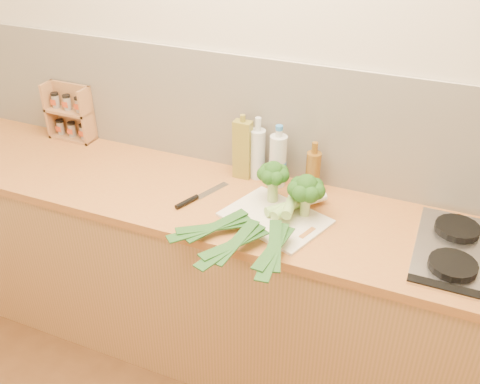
# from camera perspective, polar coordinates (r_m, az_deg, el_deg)

# --- Properties ---
(room_shell) EXTENTS (3.50, 3.50, 3.50)m
(room_shell) POSITION_cam_1_polar(r_m,az_deg,el_deg) (2.39, 2.63, 7.88)
(room_shell) COLOR beige
(room_shell) RESTS_ON ground
(counter) EXTENTS (3.20, 0.62, 0.90)m
(counter) POSITION_cam_1_polar(r_m,az_deg,el_deg) (2.55, -0.08, -9.58)
(counter) COLOR #B9804D
(counter) RESTS_ON ground
(chopping_board) EXTENTS (0.47, 0.41, 0.01)m
(chopping_board) POSITION_cam_1_polar(r_m,az_deg,el_deg) (2.17, 3.77, -2.79)
(chopping_board) COLOR white
(chopping_board) RESTS_ON counter
(broccoli_left) EXTENTS (0.13, 0.14, 0.18)m
(broccoli_left) POSITION_cam_1_polar(r_m,az_deg,el_deg) (2.21, 3.57, 1.89)
(broccoli_left) COLOR #ABC975
(broccoli_left) RESTS_ON chopping_board
(broccoli_right) EXTENTS (0.15, 0.15, 0.18)m
(broccoli_right) POSITION_cam_1_polar(r_m,az_deg,el_deg) (2.13, 7.10, 0.34)
(broccoli_right) COLOR #ABC975
(broccoli_right) RESTS_ON chopping_board
(leek_front) EXTENTS (0.49, 0.56, 0.04)m
(leek_front) POSITION_cam_1_polar(r_m,az_deg,el_deg) (2.16, 3.01, -2.12)
(leek_front) COLOR white
(leek_front) RESTS_ON chopping_board
(leek_mid) EXTENTS (0.28, 0.69, 0.04)m
(leek_mid) POSITION_cam_1_polar(r_m,az_deg,el_deg) (2.11, 3.86, -2.47)
(leek_mid) COLOR white
(leek_mid) RESTS_ON chopping_board
(leek_back) EXTENTS (0.13, 0.61, 0.04)m
(leek_back) POSITION_cam_1_polar(r_m,az_deg,el_deg) (2.05, 4.76, -2.97)
(leek_back) COLOR white
(leek_back) RESTS_ON chopping_board
(chefs_knife) EXTENTS (0.13, 0.28, 0.02)m
(chefs_knife) POSITION_cam_1_polar(r_m,az_deg,el_deg) (2.29, -5.01, -0.74)
(chefs_knife) COLOR silver
(chefs_knife) RESTS_ON counter
(spice_rack) EXTENTS (0.24, 0.10, 0.29)m
(spice_rack) POSITION_cam_1_polar(r_m,az_deg,el_deg) (2.90, -17.56, 7.82)
(spice_rack) COLOR tan
(spice_rack) RESTS_ON counter
(oil_tin) EXTENTS (0.08, 0.05, 0.31)m
(oil_tin) POSITION_cam_1_polar(r_m,az_deg,el_deg) (2.40, 0.28, 4.58)
(oil_tin) COLOR olive
(oil_tin) RESTS_ON counter
(glass_bottle) EXTENTS (0.07, 0.07, 0.29)m
(glass_bottle) POSITION_cam_1_polar(r_m,az_deg,el_deg) (2.40, 1.88, 4.19)
(glass_bottle) COLOR silver
(glass_bottle) RESTS_ON counter
(amber_bottle) EXTENTS (0.06, 0.06, 0.23)m
(amber_bottle) POSITION_cam_1_polar(r_m,az_deg,el_deg) (2.34, 7.79, 2.26)
(amber_bottle) COLOR brown
(amber_bottle) RESTS_ON counter
(water_bottle) EXTENTS (0.08, 0.08, 0.27)m
(water_bottle) POSITION_cam_1_polar(r_m,az_deg,el_deg) (2.35, 4.05, 3.20)
(water_bottle) COLOR silver
(water_bottle) RESTS_ON counter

